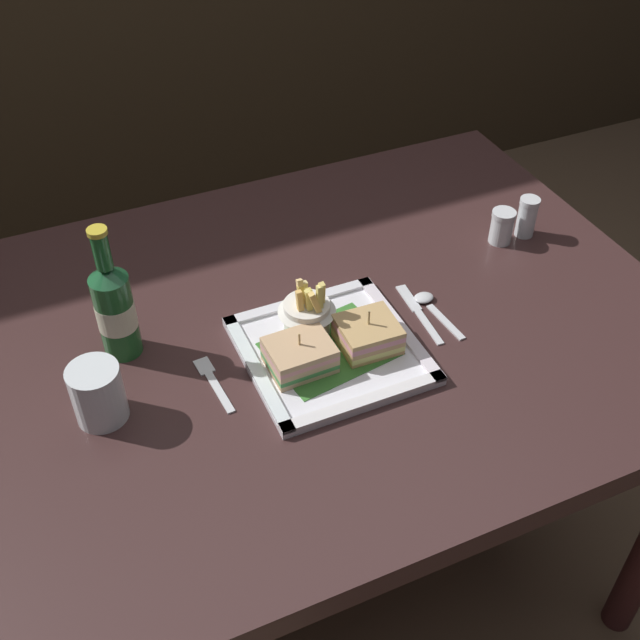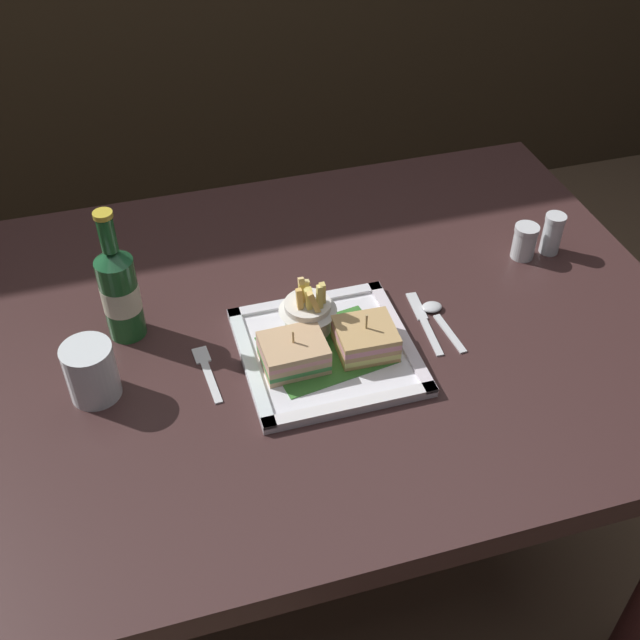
# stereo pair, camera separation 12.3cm
# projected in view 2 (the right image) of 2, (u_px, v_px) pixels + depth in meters

# --- Properties ---
(ground_plane) EXTENTS (6.00, 6.00, 0.00)m
(ground_plane) POSITION_uv_depth(u_px,v_px,m) (315.00, 562.00, 1.78)
(ground_plane) COLOR brown
(dining_table) EXTENTS (1.23, 0.92, 0.74)m
(dining_table) POSITION_uv_depth(u_px,v_px,m) (314.00, 360.00, 1.35)
(dining_table) COLOR #3A2322
(dining_table) RESTS_ON ground_plane
(square_plate) EXTENTS (0.27, 0.27, 0.02)m
(square_plate) POSITION_uv_depth(u_px,v_px,m) (327.00, 351.00, 1.23)
(square_plate) COLOR white
(square_plate) RESTS_ON dining_table
(sandwich_half_left) EXTENTS (0.10, 0.08, 0.07)m
(sandwich_half_left) POSITION_uv_depth(u_px,v_px,m) (294.00, 353.00, 1.19)
(sandwich_half_left) COLOR tan
(sandwich_half_left) RESTS_ON square_plate
(sandwich_half_right) EXTENTS (0.09, 0.09, 0.07)m
(sandwich_half_right) POSITION_uv_depth(u_px,v_px,m) (366.00, 339.00, 1.21)
(sandwich_half_right) COLOR tan
(sandwich_half_right) RESTS_ON square_plate
(fries_cup) EXTENTS (0.09, 0.09, 0.10)m
(fries_cup) POSITION_uv_depth(u_px,v_px,m) (308.00, 310.00, 1.24)
(fries_cup) COLOR white
(fries_cup) RESTS_ON square_plate
(beer_bottle) EXTENTS (0.06, 0.06, 0.23)m
(beer_bottle) POSITION_uv_depth(u_px,v_px,m) (120.00, 291.00, 1.21)
(beer_bottle) COLOR #205928
(beer_bottle) RESTS_ON dining_table
(water_glass) EXTENTS (0.08, 0.08, 0.09)m
(water_glass) POSITION_uv_depth(u_px,v_px,m) (92.00, 375.00, 1.14)
(water_glass) COLOR silver
(water_glass) RESTS_ON dining_table
(fork) EXTENTS (0.03, 0.13, 0.00)m
(fork) POSITION_uv_depth(u_px,v_px,m) (207.00, 370.00, 1.20)
(fork) COLOR silver
(fork) RESTS_ON dining_table
(knife) EXTENTS (0.03, 0.16, 0.00)m
(knife) POSITION_uv_depth(u_px,v_px,m) (423.00, 320.00, 1.29)
(knife) COLOR silver
(knife) RESTS_ON dining_table
(spoon) EXTENTS (0.04, 0.13, 0.01)m
(spoon) POSITION_uv_depth(u_px,v_px,m) (436.00, 314.00, 1.30)
(spoon) COLOR silver
(spoon) RESTS_ON dining_table
(salt_shaker) EXTENTS (0.04, 0.04, 0.07)m
(salt_shaker) POSITION_uv_depth(u_px,v_px,m) (524.00, 243.00, 1.41)
(salt_shaker) COLOR silver
(salt_shaker) RESTS_ON dining_table
(pepper_shaker) EXTENTS (0.04, 0.04, 0.08)m
(pepper_shaker) POSITION_uv_depth(u_px,v_px,m) (552.00, 236.00, 1.41)
(pepper_shaker) COLOR silver
(pepper_shaker) RESTS_ON dining_table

